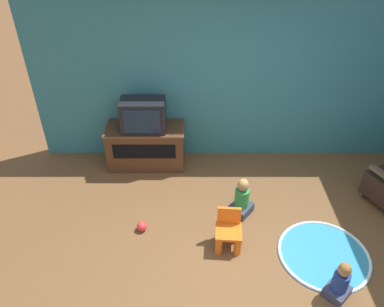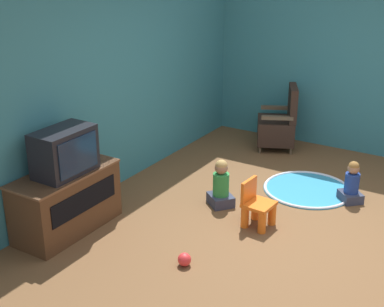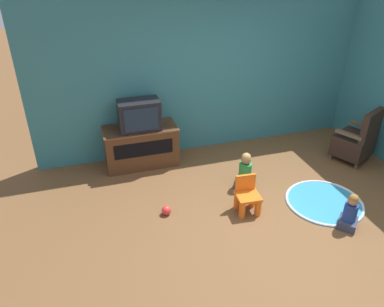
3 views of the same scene
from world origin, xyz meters
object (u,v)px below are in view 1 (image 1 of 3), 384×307
(television, at_px, (144,115))
(child_watching_center, at_px, (340,282))
(child_watching_left, at_px, (242,199))
(toy_ball, at_px, (142,226))
(tv_cabinet, at_px, (147,145))
(yellow_kid_chair, at_px, (229,233))

(television, xyz_separation_m, child_watching_center, (2.25, -2.31, -0.68))
(child_watching_left, relative_size, toy_ball, 4.35)
(child_watching_center, bearing_deg, television, 90.06)
(television, height_order, child_watching_left, television)
(toy_ball, bearing_deg, television, 92.80)
(child_watching_left, xyz_separation_m, child_watching_center, (0.89, -1.26, -0.02))
(child_watching_left, distance_m, child_watching_center, 1.54)
(television, xyz_separation_m, child_watching_left, (1.36, -1.06, -0.65))
(tv_cabinet, distance_m, child_watching_left, 1.75)
(tv_cabinet, bearing_deg, television, -90.00)
(yellow_kid_chair, distance_m, toy_ball, 1.11)
(child_watching_left, height_order, toy_ball, child_watching_left)
(yellow_kid_chair, relative_size, toy_ball, 3.94)
(tv_cabinet, bearing_deg, toy_ball, -87.29)
(yellow_kid_chair, height_order, child_watching_center, yellow_kid_chair)
(television, height_order, child_watching_center, television)
(television, relative_size, child_watching_center, 1.26)
(tv_cabinet, bearing_deg, child_watching_center, -46.36)
(child_watching_left, height_order, child_watching_center, child_watching_left)
(yellow_kid_chair, bearing_deg, toy_ball, 171.47)
(child_watching_left, distance_m, toy_ball, 1.34)
(television, height_order, yellow_kid_chair, television)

